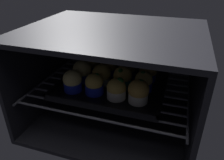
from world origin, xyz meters
The scene contains 15 objects.
oven_cavity centered at (0.00, 26.25, 17.00)cm, with size 59.00×47.00×37.00cm.
oven_rack centered at (0.00, 22.00, 13.60)cm, with size 54.80×42.00×0.80cm.
baking_tray centered at (0.00, 21.34, 14.68)cm, with size 37.82×30.23×2.20cm.
muffin_row0_col0 centered at (-11.59, 13.41, 18.72)cm, with size 6.46×6.46×7.57cm.
muffin_row0_col1 centered at (-3.83, 14.06, 18.50)cm, with size 6.24×6.24×7.30cm.
muffin_row0_col2 centered at (4.10, 13.57, 18.41)cm, with size 6.29×6.29×7.30cm.
muffin_row0_col3 centered at (11.32, 13.55, 18.89)cm, with size 6.73×6.73×7.85cm.
muffin_row1_col0 centered at (-11.50, 20.97, 18.98)cm, with size 6.85×6.85×8.00cm.
muffin_row1_col1 centered at (-4.07, 21.47, 18.40)cm, with size 6.85×6.85×7.24cm.
muffin_row1_col2 centered at (3.88, 21.54, 18.75)cm, with size 6.63×6.63×7.62cm.
muffin_row1_col3 centered at (11.39, 21.21, 18.50)cm, with size 6.24×6.24×7.34cm.
muffin_row2_col0 centered at (-11.17, 28.54, 18.70)cm, with size 6.29×6.29×7.81cm.
muffin_row2_col1 centered at (-3.84, 28.92, 18.71)cm, with size 6.78×6.78×7.63cm.
muffin_row2_col2 centered at (3.86, 29.17, 18.50)cm, with size 6.24×6.24×7.29cm.
muffin_row2_col3 centered at (11.54, 29.13, 18.66)cm, with size 6.72×6.72×7.87cm.
Camera 1 is at (21.78, -44.64, 54.40)cm, focal length 35.17 mm.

